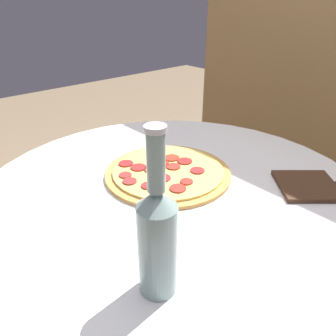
% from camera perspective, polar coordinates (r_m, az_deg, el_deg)
% --- Properties ---
extents(table, '(0.98, 0.98, 0.76)m').
position_cam_1_polar(table, '(0.95, 0.84, -14.34)').
color(table, white).
rests_on(table, ground_plane).
extents(pizza, '(0.33, 0.33, 0.02)m').
position_cam_1_polar(pizza, '(0.87, -0.06, -0.70)').
color(pizza, '#C68E47').
rests_on(pizza, table).
extents(beer_bottle, '(0.06, 0.06, 0.28)m').
position_cam_1_polar(beer_bottle, '(0.50, -1.86, -11.90)').
color(beer_bottle, gray).
rests_on(beer_bottle, table).
extents(pizza_paddle, '(0.22, 0.24, 0.02)m').
position_cam_1_polar(pizza_paddle, '(0.90, 24.35, -2.82)').
color(pizza_paddle, '#422819').
rests_on(pizza_paddle, table).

